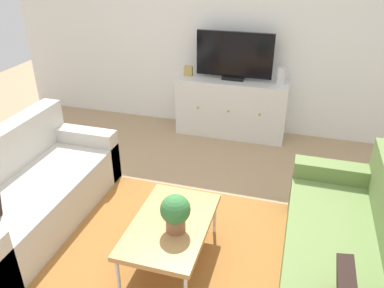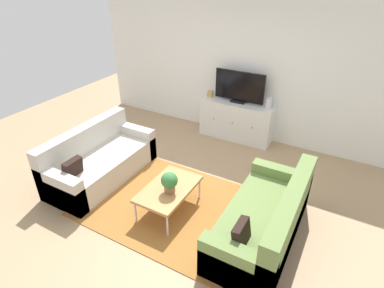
% 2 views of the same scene
% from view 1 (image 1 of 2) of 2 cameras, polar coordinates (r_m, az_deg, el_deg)
% --- Properties ---
extents(ground_plane, '(10.00, 10.00, 0.00)m').
position_cam_1_polar(ground_plane, '(3.53, -2.40, -14.06)').
color(ground_plane, tan).
extents(wall_back, '(6.40, 0.12, 2.70)m').
position_cam_1_polar(wall_back, '(5.21, 6.62, 16.50)').
color(wall_back, white).
rests_on(wall_back, ground_plane).
extents(area_rug, '(2.50, 1.90, 0.01)m').
position_cam_1_polar(area_rug, '(3.43, -3.22, -15.59)').
color(area_rug, '#9E662D').
rests_on(area_rug, ground_plane).
extents(couch_left_side, '(0.85, 1.86, 0.85)m').
position_cam_1_polar(couch_left_side, '(3.91, -23.54, -6.83)').
color(couch_left_side, beige).
rests_on(couch_left_side, ground_plane).
extents(couch_right_side, '(0.85, 1.86, 0.85)m').
position_cam_1_polar(couch_right_side, '(3.20, 22.96, -15.27)').
color(couch_right_side, olive).
rests_on(couch_right_side, ground_plane).
extents(coffee_table, '(0.60, 0.96, 0.40)m').
position_cam_1_polar(coffee_table, '(3.11, -3.18, -11.99)').
color(coffee_table, '#B7844C').
rests_on(coffee_table, ground_plane).
extents(potted_plant, '(0.23, 0.23, 0.31)m').
position_cam_1_polar(potted_plant, '(2.91, -2.48, -10.02)').
color(potted_plant, '#936042').
rests_on(potted_plant, coffee_table).
extents(tv_console, '(1.45, 0.47, 0.77)m').
position_cam_1_polar(tv_console, '(5.21, 5.87, 5.44)').
color(tv_console, silver).
rests_on(tv_console, ground_plane).
extents(flat_screen_tv, '(0.98, 0.16, 0.61)m').
position_cam_1_polar(flat_screen_tv, '(5.01, 6.31, 12.82)').
color(flat_screen_tv, black).
rests_on(flat_screen_tv, tv_console).
extents(glass_vase, '(0.11, 0.11, 0.20)m').
position_cam_1_polar(glass_vase, '(4.98, 13.06, 9.77)').
color(glass_vase, silver).
rests_on(glass_vase, tv_console).
extents(mantel_clock, '(0.11, 0.07, 0.13)m').
position_cam_1_polar(mantel_clock, '(5.19, -0.54, 10.79)').
color(mantel_clock, tan).
rests_on(mantel_clock, tv_console).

